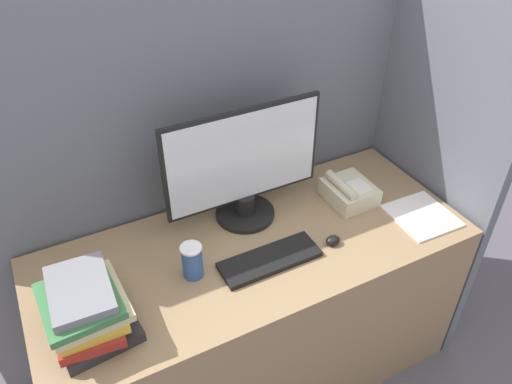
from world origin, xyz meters
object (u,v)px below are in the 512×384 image
keyboard (270,259)px  desk_telephone (349,192)px  monitor (244,169)px  coffee_cup (192,261)px  book_stack (87,311)px  mouse (333,240)px

keyboard → desk_telephone: size_ratio=1.84×
monitor → keyboard: 0.35m
coffee_cup → book_stack: bearing=-168.5°
keyboard → mouse: (0.25, -0.03, 0.01)m
monitor → book_stack: monitor is taller
book_stack → keyboard: bearing=0.7°
mouse → book_stack: bearing=178.6°
monitor → coffee_cup: (-0.30, -0.21, -0.16)m
keyboard → book_stack: (-0.63, -0.01, 0.08)m
mouse → keyboard: bearing=173.6°
desk_telephone → book_stack: bearing=-171.0°
monitor → mouse: bearing=-54.8°
monitor → keyboard: monitor is taller
monitor → coffee_cup: 0.40m
monitor → desk_telephone: 0.48m
keyboard → coffee_cup: (-0.27, 0.07, 0.06)m
monitor → coffee_cup: bearing=-145.5°
keyboard → desk_telephone: desk_telephone is taller
monitor → desk_telephone: (0.43, -0.11, -0.18)m
book_stack → desk_telephone: size_ratio=1.48×
book_stack → desk_telephone: bearing=9.0°
keyboard → coffee_cup: 0.28m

